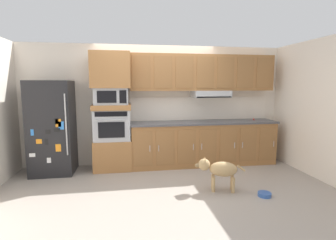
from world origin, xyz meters
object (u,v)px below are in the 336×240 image
at_px(microwave, 111,96).
at_px(screwdriver, 254,119).
at_px(built_in_oven, 112,124).
at_px(refrigerator, 52,127).
at_px(dog, 219,169).
at_px(dog_food_bowl, 265,194).

height_order(microwave, screwdriver, microwave).
bearing_deg(built_in_oven, refrigerator, -176.50).
relative_size(refrigerator, dog, 2.26).
distance_m(built_in_oven, microwave, 0.56).
bearing_deg(screwdriver, refrigerator, -178.45).
relative_size(microwave, screwdriver, 4.09).
height_order(refrigerator, microwave, refrigerator).
height_order(microwave, dog_food_bowl, microwave).
xyz_separation_m(refrigerator, screwdriver, (4.15, 0.11, 0.05)).
bearing_deg(dog_food_bowl, microwave, 143.26).
distance_m(microwave, dog_food_bowl, 3.24).
xyz_separation_m(microwave, screwdriver, (3.04, 0.04, -0.53)).
bearing_deg(dog, microwave, -24.62).
height_order(refrigerator, built_in_oven, refrigerator).
distance_m(dog, dog_food_bowl, 0.76).
bearing_deg(dog, dog_food_bowl, 166.98).
xyz_separation_m(refrigerator, microwave, (1.11, 0.07, 0.58)).
bearing_deg(refrigerator, screwdriver, 1.55).
bearing_deg(dog_food_bowl, built_in_oven, 143.26).
relative_size(built_in_oven, dog, 0.90).
height_order(microwave, dog, microwave).
distance_m(built_in_oven, dog_food_bowl, 3.03).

